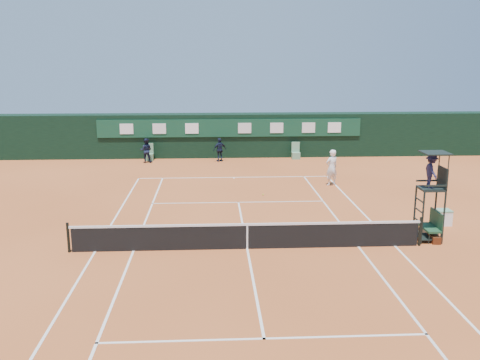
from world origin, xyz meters
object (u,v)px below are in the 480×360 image
umpire_chair (432,178)px  cooler (443,217)px  tennis_net (247,236)px  player (332,168)px  player_bench (433,224)px

umpire_chair → cooler: (1.46, 1.91, -2.13)m
tennis_net → umpire_chair: (6.90, 0.55, 1.95)m
cooler → player: bearing=113.5°
player_bench → umpire_chair: bearing=-146.7°
cooler → player: (-3.13, 7.22, 0.66)m
tennis_net → player_bench: bearing=5.8°
umpire_chair → player: (-1.67, 9.13, -1.47)m
tennis_net → umpire_chair: bearing=4.6°
tennis_net → umpire_chair: 7.19m
tennis_net → player: player is taller
tennis_net → player: 11.01m
umpire_chair → tennis_net: bearing=-175.4°
umpire_chair → cooler: 3.21m
umpire_chair → player: umpire_chair is taller
player_bench → cooler: player_bench is taller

